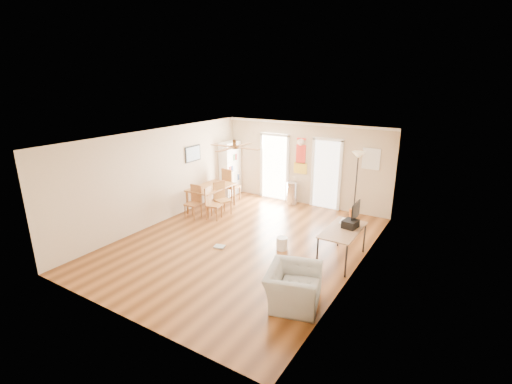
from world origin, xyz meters
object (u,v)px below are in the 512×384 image
Objects in this scene: computer_desk at (342,245)px; wastebasket_a at (282,243)px; dining_chair_right_b at (214,203)px; printer at (350,224)px; dining_chair_far at (232,185)px; bookshelf at (230,168)px; trash_can at (292,193)px; dining_chair_near at (193,202)px; torchiere_lamp at (356,185)px; dining_chair_right_a at (223,199)px; armchair at (293,287)px; dining_table at (212,198)px; wastebasket_b at (301,270)px.

computer_desk is 4.56× the size of wastebasket_a.
wastebasket_a is at bearing -171.07° from computer_desk.
printer is (4.05, -0.35, 0.37)m from dining_chair_right_b.
bookshelf is at bearing -43.42° from dining_chair_far.
trash_can is (2.28, 0.16, -0.55)m from bookshelf.
dining_chair_near reaches higher than trash_can.
dining_chair_far is 3.54× the size of wastebasket_a.
dining_chair_right_a is at bearing -150.41° from torchiere_lamp.
computer_desk is at bearing 8.93° from wastebasket_a.
bookshelf is at bearing 48.28° from dining_chair_right_a.
torchiere_lamp is 1.85× the size of armchair.
wastebasket_a is 2.16m from armchair.
trash_can reaches higher than armchair.
torchiere_lamp is at bearing -40.89° from dining_chair_right_a.
dining_chair_near reaches higher than printer.
dining_chair_far is (0.02, 1.04, 0.17)m from dining_table.
torchiere_lamp is at bearing 92.15° from wastebasket_b.
wastebasket_b is (4.05, -2.24, -0.20)m from dining_table.
dining_table is at bearing 87.43° from dining_chair_near.
dining_chair_far is 3.32× the size of wastebasket_b.
dining_chair_right_b is 2.85× the size of wastebasket_b.
printer is at bearing -107.14° from dining_chair_right_b.
printer is (4.60, -0.94, 0.47)m from dining_table.
dining_chair_far is at bearing 43.43° from dining_chair_right_a.
torchiere_lamp is 4.07m from wastebasket_b.
dining_table is 2.02× the size of trash_can.
wastebasket_a is (1.25, -3.04, -0.21)m from trash_can.
dining_chair_right_a is (0.95, -1.72, -0.43)m from bookshelf.
dining_chair_right_a reaches higher than computer_desk.
dining_table is 4.63m from computer_desk.
torchiere_lamp is 6.25× the size of wastebasket_a.
trash_can is at bearing 11.29° from armchair.
computer_desk is 4.28× the size of wastebasket_b.
trash_can is (1.87, 0.69, -0.18)m from dining_chair_far.
printer is at bearing -44.43° from trash_can.
printer is 2.27m from armchair.
trash_can is (1.33, 2.32, -0.10)m from dining_chair_right_b.
wastebasket_a is at bearing -104.05° from torchiere_lamp.
dining_chair_far is 1.49× the size of trash_can.
bookshelf is 1.90× the size of dining_chair_right_a.
dining_chair_far is at bearing 87.12° from dining_chair_near.
dining_table is (0.40, -1.57, -0.55)m from bookshelf.
armchair is at bearing -74.07° from wastebasket_b.
torchiere_lamp is at bearing 75.95° from wastebasket_a.
trash_can is 0.38× the size of torchiere_lamp.
computer_desk is at bearing -83.97° from dining_chair_right_a.
dining_chair_right_b is 0.49× the size of torchiere_lamp.
dining_chair_right_b is 2.70m from wastebasket_a.
torchiere_lamp is (3.90, 1.74, 0.59)m from dining_table.
wastebasket_b is (3.50, -1.65, -0.30)m from dining_chair_right_b.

